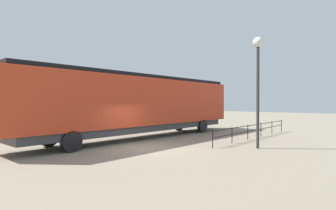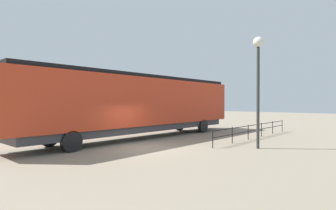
# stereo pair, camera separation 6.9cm
# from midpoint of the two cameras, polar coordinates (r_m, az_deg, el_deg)

# --- Properties ---
(ground_plane) EXTENTS (120.00, 120.00, 0.00)m
(ground_plane) POSITION_cam_midpoint_polar(r_m,az_deg,el_deg) (15.07, -5.02, -9.12)
(ground_plane) COLOR gray
(locomotive) EXTENTS (2.84, 18.49, 4.43)m
(locomotive) POSITION_cam_midpoint_polar(r_m,az_deg,el_deg) (19.38, -4.68, 0.34)
(locomotive) COLOR red
(locomotive) RESTS_ON ground_plane
(lamp_post) EXTENTS (0.57, 0.57, 6.12)m
(lamp_post) POSITION_cam_midpoint_polar(r_m,az_deg,el_deg) (15.59, 18.52, 7.80)
(lamp_post) COLOR #2D2D2D
(lamp_post) RESTS_ON ground_plane
(platform_fence) EXTENTS (0.05, 11.27, 1.02)m
(platform_fence) POSITION_cam_midpoint_polar(r_m,az_deg,el_deg) (20.06, 17.90, -4.78)
(platform_fence) COLOR black
(platform_fence) RESTS_ON ground_plane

